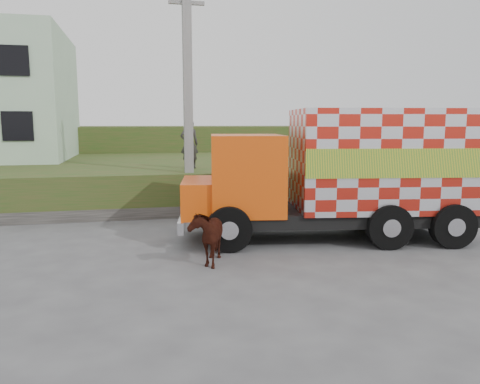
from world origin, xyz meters
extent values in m
plane|color=#474749|center=(0.00, 0.00, 0.00)|extent=(120.00, 120.00, 0.00)
cube|color=#294F1A|center=(0.00, 10.00, 0.75)|extent=(40.00, 12.00, 1.50)
cube|color=#294F1A|center=(0.00, 22.00, 1.50)|extent=(40.00, 12.00, 3.00)
cube|color=#595651|center=(-2.00, 4.20, 0.20)|extent=(16.00, 0.50, 0.40)
cube|color=gray|center=(-1.00, 4.60, 4.00)|extent=(0.30, 0.30, 8.00)
cube|color=gray|center=(-1.00, 4.60, 7.20)|extent=(1.20, 0.12, 0.12)
cube|color=black|center=(2.65, 0.25, 0.69)|extent=(7.45, 3.38, 0.37)
cube|color=#D8470B|center=(0.14, 0.64, 1.85)|extent=(2.25, 2.69, 2.11)
cube|color=#D8470B|center=(-1.06, 0.82, 1.21)|extent=(1.38, 2.35, 0.95)
cube|color=silver|center=(3.90, 0.06, 2.22)|extent=(5.19, 3.24, 2.75)
cube|color=yellow|center=(3.71, -1.21, 2.22)|extent=(4.81, 0.78, 0.74)
cube|color=yellow|center=(4.10, 1.34, 2.22)|extent=(4.81, 0.78, 0.74)
cube|color=silver|center=(-1.58, 0.90, 0.58)|extent=(0.52, 2.43, 0.32)
cylinder|color=black|center=(-0.56, -0.48, 0.58)|extent=(1.20, 0.54, 1.16)
cylinder|color=black|center=(-0.19, 1.92, 0.58)|extent=(1.20, 0.54, 1.16)
cylinder|color=black|center=(3.51, -1.11, 0.58)|extent=(1.20, 0.54, 1.16)
cylinder|color=black|center=(3.88, 1.29, 0.58)|extent=(1.20, 0.54, 1.16)
cylinder|color=black|center=(5.18, -1.36, 0.58)|extent=(1.20, 0.54, 1.16)
cylinder|color=black|center=(5.55, 1.04, 0.58)|extent=(1.20, 0.54, 1.16)
imported|color=black|center=(-1.24, -1.28, 0.65)|extent=(1.06, 1.66, 1.30)
imported|color=#302D2B|center=(-0.81, 6.11, 2.43)|extent=(0.70, 0.47, 1.87)
camera|label=1|loc=(-2.74, -11.76, 3.21)|focal=35.00mm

